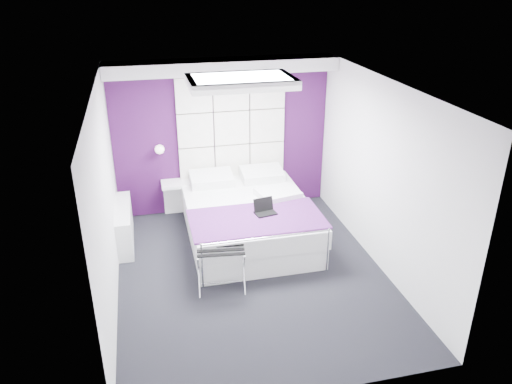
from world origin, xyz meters
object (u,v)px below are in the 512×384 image
bed (248,219)px  luggage_rack (221,267)px  wall_lamp (159,149)px  laptop (265,209)px  radiator (125,225)px  nightstand (176,183)px

bed → luggage_rack: (-0.62, -1.19, -0.04)m
wall_lamp → laptop: bearing=-47.6°
radiator → bed: (1.85, -0.30, 0.04)m
bed → laptop: size_ratio=7.71×
wall_lamp → radiator: bearing=-130.1°
bed → radiator: bearing=170.9°
bed → luggage_rack: bearing=-117.5°
luggage_rack → laptop: (0.77, 0.75, 0.40)m
radiator → bed: bed is taller
laptop → luggage_rack: bearing=-146.9°
bed → nightstand: size_ratio=4.63×
bed → nightstand: bed is taller
wall_lamp → laptop: wall_lamp is taller
wall_lamp → nightstand: (0.23, -0.04, -0.62)m
bed → nightstand: bearing=134.1°
bed → laptop: bearing=-70.8°
radiator → laptop: 2.18m
wall_lamp → radiator: (-0.64, -0.76, -0.92)m
wall_lamp → luggage_rack: (0.59, -2.25, -0.92)m
radiator → bed: 1.88m
bed → nightstand: 1.44m
nightstand → luggage_rack: size_ratio=0.82×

